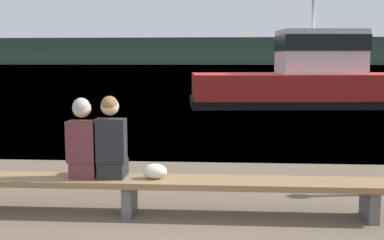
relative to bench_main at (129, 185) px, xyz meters
The scene contains 7 objects.
water_surface 123.08m from the bench_main, 89.77° to the left, with size 240.00×240.00×0.00m, color #426B8E.
far_shoreline 172.19m from the bench_main, 89.84° to the left, with size 600.00×12.00×9.45m, color #2D3D2D.
bench_main is the anchor object (origin of this frame).
person_left 0.78m from the bench_main, behind, with size 0.37×0.41×1.00m.
person_right 0.59m from the bench_main, behind, with size 0.37×0.41×1.02m.
shopping_bag 0.37m from the bench_main, ahead, with size 0.30×0.19×0.19m.
tugboat_red 15.13m from the bench_main, 71.92° to the left, with size 9.96×4.66×5.21m.
Camera 1 is at (0.67, -3.54, 1.93)m, focal length 45.00 mm.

